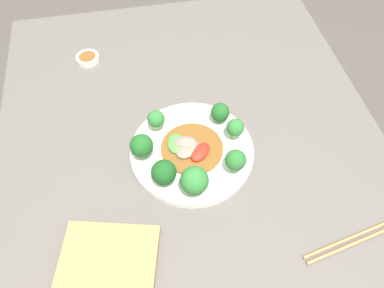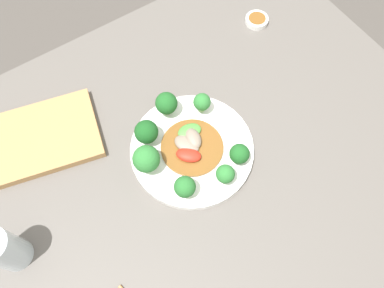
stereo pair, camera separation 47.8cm
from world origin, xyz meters
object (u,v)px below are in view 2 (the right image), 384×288
object	(u,v)px
broccoli_northeast	(185,187)
broccoli_southeast	(146,132)
broccoli_north	(225,174)
drinking_glass	(4,250)
plate	(192,149)
stirfry_center	(191,145)
broccoli_east	(146,159)
broccoli_southwest	(202,102)
sauce_dish	(257,20)
broccoli_south	(166,104)
cutting_board	(42,138)
broccoli_northwest	(239,154)

from	to	relation	value
broccoli_northeast	broccoli_southeast	bearing A→B (deg)	-89.63
broccoli_north	drinking_glass	world-z (taller)	drinking_glass
plate	broccoli_northeast	xyz separation A→B (m)	(0.07, 0.08, 0.05)
broccoli_north	stirfry_center	size ratio (longest dim) A/B	0.39
drinking_glass	broccoli_east	bearing A→B (deg)	-177.80
broccoli_east	broccoli_southwest	distance (m)	0.19
broccoli_southeast	sauce_dish	world-z (taller)	broccoli_southeast
stirfry_center	drinking_glass	xyz separation A→B (m)	(0.42, 0.00, 0.04)
broccoli_north	broccoli_south	bearing A→B (deg)	-86.65
broccoli_southeast	cutting_board	world-z (taller)	broccoli_southeast
broccoli_southeast	drinking_glass	world-z (taller)	drinking_glass
broccoli_south	drinking_glass	world-z (taller)	drinking_glass
sauce_dish	broccoli_northeast	bearing A→B (deg)	35.16
broccoli_northwest	broccoli_northeast	size ratio (longest dim) A/B	0.86
plate	broccoli_east	world-z (taller)	broccoli_east
broccoli_northeast	sauce_dish	xyz separation A→B (m)	(-0.43, -0.30, -0.05)
broccoli_northwest	broccoli_southwest	bearing A→B (deg)	-91.63
broccoli_southwest	drinking_glass	size ratio (longest dim) A/B	0.46
broccoli_southeast	broccoli_southwest	size ratio (longest dim) A/B	1.15
broccoli_east	broccoli_south	world-z (taller)	broccoli_east
broccoli_east	broccoli_south	size ratio (longest dim) A/B	1.13
broccoli_northeast	broccoli_east	xyz separation A→B (m)	(0.03, -0.09, 0.01)
broccoli_north	stirfry_center	xyz separation A→B (m)	(0.02, -0.11, -0.03)
plate	broccoli_northwest	bearing A→B (deg)	130.93
broccoli_southeast	plate	bearing A→B (deg)	134.56
plate	broccoli_southeast	world-z (taller)	broccoli_southeast
stirfry_center	broccoli_southeast	bearing A→B (deg)	-43.15
broccoli_northwest	broccoli_east	distance (m)	0.20
broccoli_north	broccoli_east	bearing A→B (deg)	-44.09
broccoli_northwest	broccoli_southwest	xyz separation A→B (m)	(-0.00, -0.15, 0.00)
plate	sauce_dish	distance (m)	0.42
broccoli_southwest	broccoli_south	xyz separation A→B (m)	(0.07, -0.04, 0.00)
drinking_glass	broccoli_southwest	bearing A→B (deg)	-172.39
broccoli_southeast	drinking_glass	size ratio (longest dim) A/B	0.53
broccoli_northwest	broccoli_east	xyz separation A→B (m)	(0.17, -0.10, 0.01)
broccoli_northeast	drinking_glass	xyz separation A→B (m)	(0.35, -0.08, 0.01)
broccoli_northeast	sauce_dish	distance (m)	0.53
broccoli_southeast	stirfry_center	xyz separation A→B (m)	(-0.07, 0.07, -0.03)
stirfry_center	plate	bearing A→B (deg)	85.95
broccoli_southeast	broccoli_east	size ratio (longest dim) A/B	0.89
broccoli_north	drinking_glass	distance (m)	0.45
broccoli_southwest	stirfry_center	size ratio (longest dim) A/B	0.40
broccoli_east	broccoli_northeast	bearing A→B (deg)	109.99
broccoli_south	stirfry_center	xyz separation A→B (m)	(0.00, 0.10, -0.03)
stirfry_center	drinking_glass	bearing A→B (deg)	0.30
broccoli_southwest	cutting_board	xyz separation A→B (m)	(0.35, -0.15, -0.04)
plate	broccoli_northeast	world-z (taller)	broccoli_northeast
plate	broccoli_southwest	distance (m)	0.11
broccoli_northwest	broccoli_east	bearing A→B (deg)	-28.64
broccoli_northwest	cutting_board	bearing A→B (deg)	-40.93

